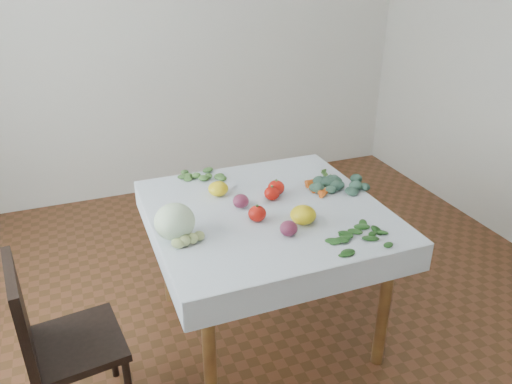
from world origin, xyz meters
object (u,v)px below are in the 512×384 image
at_px(table, 266,227).
at_px(heirloom_back, 218,189).
at_px(carrot_bunch, 323,185).
at_px(cabbage, 175,222).
at_px(chair, 53,337).

relative_size(table, heirloom_back, 9.47).
height_order(table, carrot_bunch, carrot_bunch).
bearing_deg(cabbage, heirloom_back, 47.99).
bearing_deg(chair, carrot_bunch, 14.34).
bearing_deg(carrot_bunch, cabbage, -165.33).
relative_size(table, chair, 1.19).
height_order(heirloom_back, carrot_bunch, heirloom_back).
xyz_separation_m(table, heirloom_back, (-0.18, 0.23, 0.14)).
bearing_deg(chair, cabbage, 13.85).
relative_size(cabbage, carrot_bunch, 0.81).
height_order(cabbage, carrot_bunch, cabbage).
xyz_separation_m(chair, heirloom_back, (0.87, 0.48, 0.31)).
distance_m(chair, carrot_bunch, 1.50).
bearing_deg(table, carrot_bunch, 17.68).
bearing_deg(heirloom_back, cabbage, -132.01).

